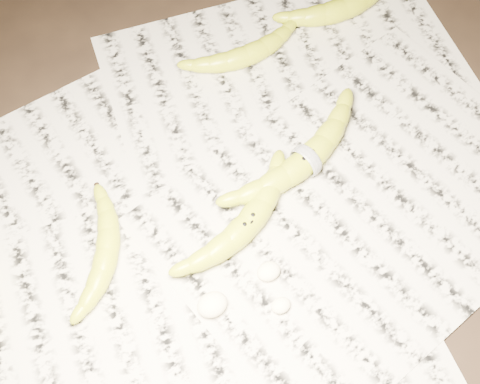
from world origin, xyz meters
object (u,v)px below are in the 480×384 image
banana_taped (306,159)px  banana_upper_b (343,7)px  banana_center (247,223)px  banana_upper_a (246,54)px  banana_left_b (106,251)px

banana_taped → banana_upper_b: banana_taped is taller
banana_center → banana_taped: size_ratio=0.85×
banana_upper_a → banana_upper_b: bearing=5.3°
banana_center → banana_taped: 0.13m
banana_center → banana_upper_b: size_ratio=1.09×
banana_upper_b → banana_upper_a: bearing=-174.4°
banana_left_b → banana_upper_a: bearing=-25.5°
banana_center → banana_taped: (0.12, 0.05, 0.00)m
banana_upper_a → banana_upper_b: banana_upper_b is taller
banana_upper_a → banana_taped: bearing=-92.6°
banana_center → banana_taped: bearing=-1.4°
banana_left_b → banana_center: 0.19m
banana_taped → banana_center: bearing=-174.5°
banana_left_b → banana_upper_a: 0.38m
banana_taped → banana_upper_b: size_ratio=1.28×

